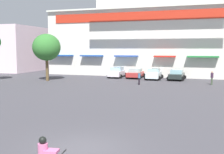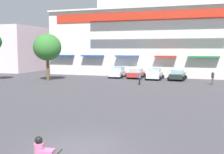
# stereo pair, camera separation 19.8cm
# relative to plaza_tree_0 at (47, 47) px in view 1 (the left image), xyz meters

# --- Properties ---
(ground_plane) EXTENTS (128.00, 128.00, 0.00)m
(ground_plane) POSITION_rel_plaza_tree_0_xyz_m (14.66, -8.51, -4.47)
(ground_plane) COLOR #444248
(colonial_building) EXTENTS (38.86, 19.03, 19.97)m
(colonial_building) POSITION_rel_plaza_tree_0_xyz_m (14.66, 15.41, 4.01)
(colonial_building) COLOR silver
(colonial_building) RESTS_ON ground
(flank_building_left) EXTENTS (10.75, 11.11, 8.51)m
(flank_building_left) POSITION_rel_plaza_tree_0_xyz_m (-15.69, 12.82, -0.21)
(flank_building_left) COLOR silver
(flank_building_left) RESTS_ON ground
(plaza_tree_0) EXTENTS (3.64, 3.93, 6.28)m
(plaza_tree_0) POSITION_rel_plaza_tree_0_xyz_m (0.00, 0.00, 0.00)
(plaza_tree_0) COLOR brown
(plaza_tree_0) RESTS_ON ground
(parked_car_0) EXTENTS (2.44, 4.45, 1.56)m
(parked_car_0) POSITION_rel_plaza_tree_0_xyz_m (7.78, 6.96, -3.69)
(parked_car_0) COLOR white
(parked_car_0) RESTS_ON ground
(parked_car_1) EXTENTS (2.50, 4.30, 1.41)m
(parked_car_1) POSITION_rel_plaza_tree_0_xyz_m (10.64, 6.93, -3.75)
(parked_car_1) COLOR #AE312F
(parked_car_1) RESTS_ON ground
(parked_car_2) EXTENTS (2.37, 3.90, 1.52)m
(parked_car_2) POSITION_rel_plaza_tree_0_xyz_m (13.50, 5.93, -3.69)
(parked_car_2) COLOR white
(parked_car_2) RESTS_ON ground
(parked_car_3) EXTENTS (2.51, 3.94, 1.42)m
(parked_car_3) POSITION_rel_plaza_tree_0_xyz_m (16.60, 6.17, -3.75)
(parked_car_3) COLOR #222B29
(parked_car_3) RESTS_ON ground
(pedestrian_1) EXTENTS (0.45, 0.45, 1.66)m
(pedestrian_1) POSITION_rel_plaza_tree_0_xyz_m (20.99, 2.17, -3.51)
(pedestrian_1) COLOR #404E39
(pedestrian_1) RESTS_ON ground
(pedestrian_2) EXTENTS (0.44, 0.44, 1.58)m
(pedestrian_2) POSITION_rel_plaza_tree_0_xyz_m (12.69, -0.32, -3.56)
(pedestrian_2) COLOR black
(pedestrian_2) RESTS_ON ground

